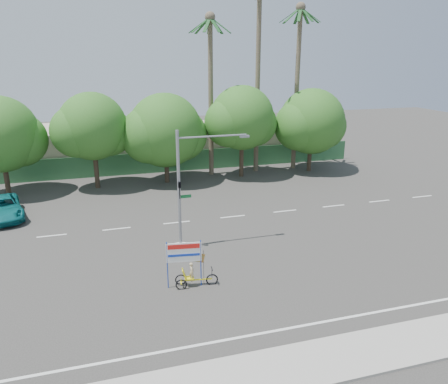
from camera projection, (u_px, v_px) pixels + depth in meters
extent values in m
plane|color=#33302D|center=(242.00, 272.00, 22.92)|extent=(120.00, 120.00, 0.00)
cube|color=gray|center=(308.00, 364.00, 16.05)|extent=(50.00, 2.40, 0.12)
cube|color=#336B3D|center=(171.00, 162.00, 42.27)|extent=(38.00, 0.08, 2.00)
cube|color=#BEAF97|center=(63.00, 148.00, 43.39)|extent=(12.00, 8.00, 4.00)
cube|color=#BEAF97|center=(235.00, 141.00, 48.30)|extent=(14.00, 8.00, 3.60)
cylinder|color=#473828|center=(6.00, 174.00, 35.07)|extent=(0.40, 0.40, 3.52)
sphere|color=#285619|center=(0.00, 134.00, 34.10)|extent=(6.00, 6.00, 6.00)
sphere|color=#285619|center=(20.00, 140.00, 34.91)|extent=(4.32, 4.32, 4.32)
cylinder|color=#473828|center=(96.00, 166.00, 36.92)|extent=(0.40, 0.40, 3.74)
sphere|color=#285619|center=(92.00, 126.00, 35.89)|extent=(5.60, 5.60, 5.60)
sphere|color=#285619|center=(109.00, 132.00, 36.69)|extent=(4.03, 4.03, 4.03)
sphere|color=#285619|center=(77.00, 132.00, 35.43)|extent=(4.26, 4.26, 4.26)
cylinder|color=#473828|center=(167.00, 164.00, 38.61)|extent=(0.40, 0.40, 3.30)
sphere|color=#285619|center=(165.00, 130.00, 37.70)|extent=(6.40, 6.40, 6.40)
sphere|color=#285619|center=(181.00, 135.00, 38.52)|extent=(4.61, 4.61, 4.61)
sphere|color=#285619|center=(149.00, 135.00, 37.17)|extent=(4.86, 4.86, 4.86)
cylinder|color=#473828|center=(241.00, 156.00, 40.41)|extent=(0.40, 0.40, 3.87)
sphere|color=#285619|center=(242.00, 118.00, 39.34)|extent=(5.80, 5.80, 5.80)
sphere|color=#285619|center=(254.00, 124.00, 40.16)|extent=(4.18, 4.18, 4.18)
sphere|color=#285619|center=(229.00, 123.00, 38.87)|extent=(4.41, 4.41, 4.41)
cylinder|color=#473828|center=(310.00, 154.00, 42.37)|extent=(0.40, 0.40, 3.43)
sphere|color=#285619|center=(312.00, 121.00, 41.42)|extent=(6.20, 6.20, 6.20)
sphere|color=#285619|center=(323.00, 126.00, 42.24)|extent=(4.46, 4.46, 4.46)
sphere|color=#285619|center=(299.00, 126.00, 40.91)|extent=(4.71, 4.71, 4.71)
cylinder|color=#70604C|center=(258.00, 82.00, 40.34)|extent=(0.44, 0.44, 17.00)
cylinder|color=#70604C|center=(297.00, 92.00, 41.72)|extent=(0.44, 0.44, 15.00)
sphere|color=#70604C|center=(301.00, 7.00, 39.45)|extent=(0.90, 0.90, 0.90)
cube|color=#1C4C21|center=(310.00, 15.00, 39.90)|extent=(1.91, 0.28, 1.36)
cube|color=#1C4C21|center=(305.00, 16.00, 40.40)|extent=(1.65, 1.44, 1.36)
cube|color=#1C4C21|center=(298.00, 16.00, 40.54)|extent=(0.61, 1.93, 1.36)
cube|color=#1C4C21|center=(292.00, 16.00, 40.27)|extent=(1.20, 1.80, 1.36)
cube|color=#1C4C21|center=(290.00, 15.00, 39.70)|extent=(1.89, 0.92, 1.36)
cube|color=#1C4C21|center=(293.00, 14.00, 39.12)|extent=(1.89, 0.92, 1.36)
cube|color=#1C4C21|center=(300.00, 14.00, 38.78)|extent=(1.20, 1.80, 1.36)
cube|color=#1C4C21|center=(307.00, 14.00, 38.84)|extent=(0.61, 1.93, 1.36)
cube|color=#1C4C21|center=(311.00, 15.00, 39.29)|extent=(1.65, 1.44, 1.36)
cylinder|color=#70604C|center=(211.00, 100.00, 39.57)|extent=(0.44, 0.44, 14.00)
sphere|color=#70604C|center=(210.00, 17.00, 37.46)|extent=(0.90, 0.90, 0.90)
cube|color=#1C4C21|center=(221.00, 25.00, 37.91)|extent=(1.91, 0.28, 1.36)
cube|color=#1C4C21|center=(216.00, 26.00, 38.41)|extent=(1.65, 1.44, 1.36)
cube|color=#1C4C21|center=(209.00, 26.00, 38.55)|extent=(0.61, 1.93, 1.36)
cube|color=#1C4C21|center=(203.00, 25.00, 38.28)|extent=(1.20, 1.80, 1.36)
cube|color=#1C4C21|center=(199.00, 25.00, 37.71)|extent=(1.89, 0.92, 1.36)
cube|color=#1C4C21|center=(201.00, 25.00, 37.12)|extent=(1.89, 0.92, 1.36)
cube|color=#1C4C21|center=(207.00, 24.00, 36.78)|extent=(1.20, 1.80, 1.36)
cube|color=#1C4C21|center=(215.00, 24.00, 36.85)|extent=(0.61, 1.93, 1.36)
cube|color=#1C4C21|center=(220.00, 25.00, 37.30)|extent=(1.65, 1.44, 1.36)
cylinder|color=gray|center=(181.00, 246.00, 25.89)|extent=(1.10, 1.10, 0.10)
cylinder|color=gray|center=(179.00, 191.00, 24.84)|extent=(0.18, 0.18, 7.00)
cylinder|color=gray|center=(212.00, 136.00, 24.46)|extent=(4.00, 0.10, 0.10)
cube|color=gray|center=(244.00, 136.00, 25.00)|extent=(0.55, 0.20, 0.12)
imported|color=black|center=(180.00, 191.00, 24.61)|extent=(0.16, 0.20, 1.00)
cube|color=#14662D|center=(185.00, 196.00, 25.04)|extent=(0.70, 0.04, 0.18)
torus|color=black|center=(212.00, 280.00, 21.65)|extent=(0.62, 0.16, 0.61)
torus|color=black|center=(181.00, 280.00, 21.68)|extent=(0.57, 0.15, 0.57)
torus|color=black|center=(181.00, 285.00, 21.20)|extent=(0.57, 0.15, 0.57)
cube|color=yellow|center=(197.00, 280.00, 21.53)|extent=(1.53, 0.27, 0.05)
cube|color=yellow|center=(181.00, 282.00, 21.44)|extent=(0.13, 0.54, 0.05)
cube|color=yellow|center=(189.00, 278.00, 21.44)|extent=(0.50, 0.44, 0.05)
cube|color=yellow|center=(184.00, 274.00, 21.33)|extent=(0.26, 0.40, 0.49)
cylinder|color=black|center=(212.00, 273.00, 21.54)|extent=(0.03, 0.03, 0.50)
cube|color=black|center=(212.00, 269.00, 21.47)|extent=(0.09, 0.41, 0.04)
imported|color=#CCB284|center=(192.00, 272.00, 21.35)|extent=(0.28, 0.38, 0.97)
cylinder|color=#1737B1|center=(167.00, 265.00, 21.06)|extent=(0.06, 0.06, 2.43)
cylinder|color=#1737B1|center=(201.00, 263.00, 21.29)|extent=(0.06, 0.06, 2.43)
cube|color=white|center=(184.00, 252.00, 20.98)|extent=(1.70, 0.29, 0.99)
cube|color=red|center=(184.00, 247.00, 20.86)|extent=(1.52, 0.23, 0.23)
cube|color=#1737B1|center=(184.00, 255.00, 20.99)|extent=(1.52, 0.23, 0.13)
cylinder|color=black|center=(204.00, 268.00, 21.39)|extent=(0.02, 0.02, 1.89)
cube|color=red|center=(197.00, 257.00, 21.17)|extent=(0.79, 0.13, 0.59)
imported|color=#0F696C|center=(2.00, 208.00, 30.32)|extent=(3.64, 5.73, 1.47)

